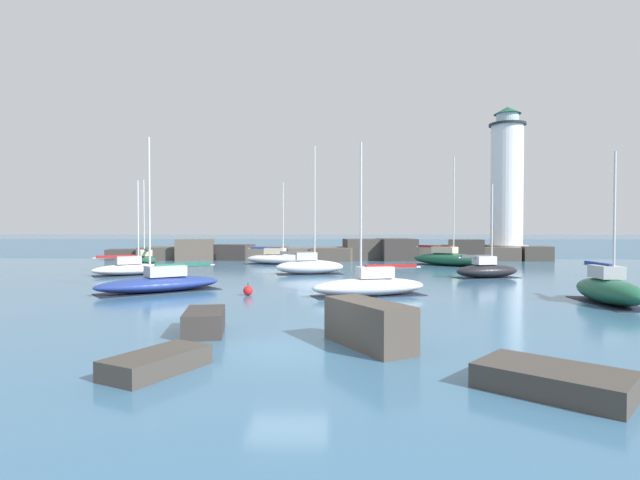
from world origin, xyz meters
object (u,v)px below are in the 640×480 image
object	(u,v)px
sailboat_moored_6	(309,266)
mooring_buoy_far_side	(248,291)
sailboat_moored_0	(132,268)
sailboat_moored_7	(370,285)
lighthouse	(507,191)
sailboat_moored_1	(487,270)
sailboat_moored_2	(278,258)
sailboat_moored_3	(160,282)
sailboat_moored_4	(448,258)
sailboat_moored_8	(145,259)
sailboat_moored_5	(609,289)
mooring_buoy_orange_near	(375,267)

from	to	relation	value
sailboat_moored_6	mooring_buoy_far_side	world-z (taller)	sailboat_moored_6
sailboat_moored_0	sailboat_moored_7	size ratio (longest dim) A/B	0.90
lighthouse	sailboat_moored_1	xyz separation A→B (m)	(-9.32, -23.08, -7.76)
sailboat_moored_0	sailboat_moored_7	xyz separation A→B (m)	(18.62, -12.00, 0.05)
sailboat_moored_2	mooring_buoy_far_side	distance (m)	24.81
lighthouse	sailboat_moored_0	distance (m)	44.22
sailboat_moored_3	sailboat_moored_4	distance (m)	31.03
sailboat_moored_0	sailboat_moored_8	size ratio (longest dim) A/B	0.87
sailboat_moored_1	sailboat_moored_8	distance (m)	34.26
lighthouse	mooring_buoy_far_side	xyz separation A→B (m)	(-26.05, -33.79, -8.11)
lighthouse	sailboat_moored_4	bearing A→B (deg)	-132.03
sailboat_moored_0	sailboat_moored_2	world-z (taller)	sailboat_moored_2
sailboat_moored_2	sailboat_moored_5	xyz separation A→B (m)	(19.97, -27.35, 0.10)
sailboat_moored_0	mooring_buoy_orange_near	xyz separation A→B (m)	(20.28, 4.90, -0.25)
sailboat_moored_1	sailboat_moored_8	bearing A→B (deg)	157.97
lighthouse	sailboat_moored_6	xyz separation A→B (m)	(-23.24, -20.41, -7.68)
sailboat_moored_1	sailboat_moored_3	size ratio (longest dim) A/B	0.79
sailboat_moored_5	sailboat_moored_7	bearing A→B (deg)	167.39
sailboat_moored_4	mooring_buoy_orange_near	xyz separation A→B (m)	(-7.95, -6.24, -0.44)
sailboat_moored_0	sailboat_moored_4	xyz separation A→B (m)	(28.23, 11.14, 0.19)
sailboat_moored_5	sailboat_moored_8	distance (m)	42.77
sailboat_moored_2	sailboat_moored_7	bearing A→B (deg)	-71.89
sailboat_moored_5	sailboat_moored_2	bearing A→B (deg)	126.14
sailboat_moored_5	mooring_buoy_far_side	xyz separation A→B (m)	(-18.84, 2.56, -0.46)
sailboat_moored_4	sailboat_moored_2	bearing A→B (deg)	175.00
sailboat_moored_5	sailboat_moored_6	bearing A→B (deg)	135.15
sailboat_moored_2	sailboat_moored_8	world-z (taller)	sailboat_moored_8
sailboat_moored_0	sailboat_moored_4	size ratio (longest dim) A/B	0.70
sailboat_moored_5	mooring_buoy_orange_near	xyz separation A→B (m)	(-10.25, 19.56, -0.42)
sailboat_moored_0	sailboat_moored_5	world-z (taller)	sailboat_moored_0
sailboat_moored_3	mooring_buoy_orange_near	xyz separation A→B (m)	(14.18, 15.52, -0.26)
lighthouse	sailboat_moored_7	bearing A→B (deg)	-119.56
sailboat_moored_1	lighthouse	bearing A→B (deg)	68.00
sailboat_moored_8	mooring_buoy_orange_near	world-z (taller)	sailboat_moored_8
sailboat_moored_7	sailboat_moored_0	bearing A→B (deg)	147.21
mooring_buoy_orange_near	mooring_buoy_far_side	bearing A→B (deg)	-116.81
lighthouse	sailboat_moored_0	bearing A→B (deg)	-150.11
sailboat_moored_6	mooring_buoy_orange_near	bearing A→B (deg)	32.06
lighthouse	sailboat_moored_8	bearing A→B (deg)	-166.01
sailboat_moored_2	sailboat_moored_4	world-z (taller)	sailboat_moored_4
sailboat_moored_4	sailboat_moored_7	distance (m)	25.05
sailboat_moored_2	sailboat_moored_4	xyz separation A→B (m)	(17.67, -1.55, 0.11)
mooring_buoy_far_side	sailboat_moored_2	bearing A→B (deg)	92.62
sailboat_moored_0	sailboat_moored_1	size ratio (longest dim) A/B	1.07
mooring_buoy_far_side	sailboat_moored_1	bearing A→B (deg)	32.63
sailboat_moored_0	sailboat_moored_2	xyz separation A→B (m)	(10.55, 12.69, 0.07)
sailboat_moored_3	mooring_buoy_far_side	bearing A→B (deg)	-14.87
sailboat_moored_5	mooring_buoy_far_side	world-z (taller)	sailboat_moored_5
lighthouse	sailboat_moored_4	distance (m)	16.13
sailboat_moored_3	sailboat_moored_6	bearing A→B (deg)	54.78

